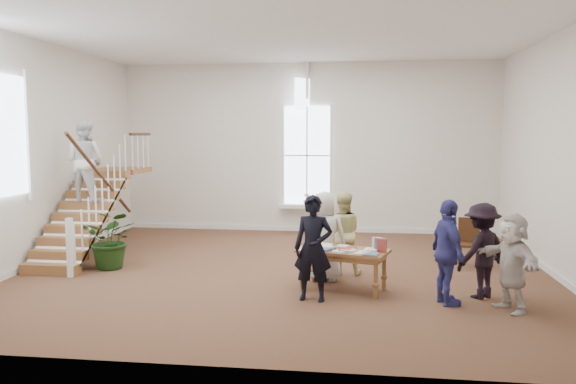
# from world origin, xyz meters

# --- Properties ---
(ground) EXTENTS (10.00, 10.00, 0.00)m
(ground) POSITION_xyz_m (0.00, 0.00, 0.00)
(ground) COLOR #4D351E
(ground) RESTS_ON ground
(room_shell) EXTENTS (10.49, 10.00, 10.00)m
(room_shell) POSITION_xyz_m (-0.00, 4.39, 0.40)
(room_shell) COLOR silver
(room_shell) RESTS_ON ground
(staircase) EXTENTS (1.10, 4.10, 2.92)m
(staircase) POSITION_xyz_m (-4.34, 0.75, 1.62)
(staircase) COLOR brown
(staircase) RESTS_ON ground
(library_table) EXTENTS (1.64, 1.14, 0.76)m
(library_table) POSITION_xyz_m (1.14, -1.18, 0.62)
(library_table) COLOR brown
(library_table) RESTS_ON ground
(police_officer) EXTENTS (0.65, 0.47, 1.68)m
(police_officer) POSITION_xyz_m (0.68, -1.81, 0.84)
(police_officer) COLOR black
(police_officer) RESTS_ON ground
(elderly_woman) EXTENTS (0.83, 0.57, 1.62)m
(elderly_woman) POSITION_xyz_m (0.78, -0.56, 0.81)
(elderly_woman) COLOR silver
(elderly_woman) RESTS_ON ground
(person_yellow) EXTENTS (0.83, 0.69, 1.56)m
(person_yellow) POSITION_xyz_m (1.08, -0.06, 0.78)
(person_yellow) COLOR beige
(person_yellow) RESTS_ON ground
(woman_cluster_a) EXTENTS (0.65, 1.03, 1.64)m
(woman_cluster_a) POSITION_xyz_m (2.76, -1.77, 0.82)
(woman_cluster_a) COLOR navy
(woman_cluster_a) RESTS_ON ground
(woman_cluster_b) EXTENTS (1.13, 1.07, 1.54)m
(woman_cluster_b) POSITION_xyz_m (3.36, -1.32, 0.77)
(woman_cluster_b) COLOR black
(woman_cluster_b) RESTS_ON ground
(woman_cluster_c) EXTENTS (0.94, 1.43, 1.47)m
(woman_cluster_c) POSITION_xyz_m (3.66, -1.97, 0.74)
(woman_cluster_c) COLOR beige
(woman_cluster_c) RESTS_ON ground
(floor_plant) EXTENTS (1.09, 0.96, 1.15)m
(floor_plant) POSITION_xyz_m (-3.40, -0.20, 0.58)
(floor_plant) COLOR black
(floor_plant) RESTS_ON ground
(side_chair) EXTENTS (0.46, 0.46, 0.97)m
(side_chair) POSITION_xyz_m (3.58, 0.86, 0.54)
(side_chair) COLOR #32200D
(side_chair) RESTS_ON ground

